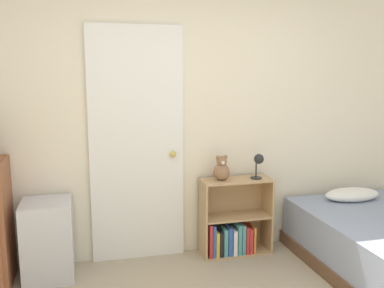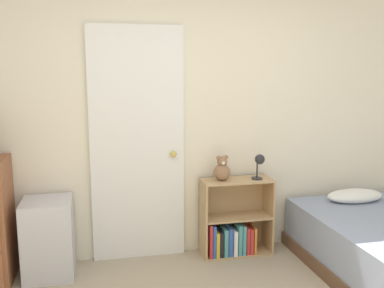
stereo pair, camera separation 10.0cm
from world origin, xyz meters
name	(u,v)px [view 1 (the left image)]	position (x,y,z in m)	size (l,w,h in m)	color
wall_back	(175,116)	(0.00, 1.99, 1.27)	(10.00, 0.06, 2.55)	beige
door_closed	(137,146)	(-0.36, 1.94, 1.03)	(0.82, 0.09, 2.07)	white
storage_bin	(48,240)	(-1.13, 1.73, 0.32)	(0.40, 0.41, 0.64)	silver
bookshelf	(232,227)	(0.49, 1.81, 0.25)	(0.65, 0.27, 0.71)	tan
teddy_bear	(221,169)	(0.38, 1.81, 0.81)	(0.15, 0.15, 0.23)	#8C6647
desk_lamp	(258,162)	(0.72, 1.77, 0.87)	(0.11, 0.11, 0.23)	#262628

